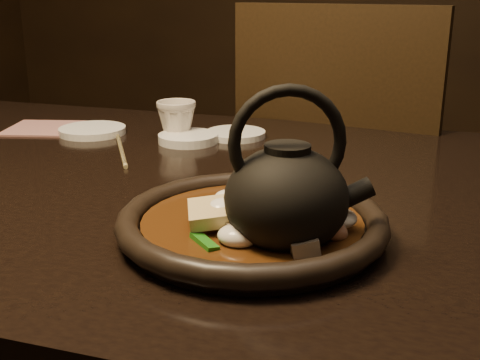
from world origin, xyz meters
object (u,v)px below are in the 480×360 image
(plate, at_px, (252,223))
(table, at_px, (170,223))
(tea_cup, at_px, (177,118))
(teapot, at_px, (287,193))
(chair, at_px, (346,197))

(plate, bearing_deg, table, 135.84)
(plate, relative_size, tea_cup, 4.17)
(teapot, bearing_deg, chair, 69.00)
(plate, bearing_deg, tea_cup, 123.35)
(chair, bearing_deg, plate, 98.88)
(table, relative_size, tea_cup, 21.18)
(chair, distance_m, tea_cup, 0.51)
(chair, bearing_deg, teapot, 102.34)
(plate, relative_size, teapot, 1.74)
(tea_cup, bearing_deg, chair, 50.65)
(table, bearing_deg, tea_cup, 110.14)
(table, relative_size, plate, 5.08)
(plate, distance_m, teapot, 0.08)
(table, bearing_deg, plate, -44.16)
(tea_cup, bearing_deg, teapot, -54.22)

